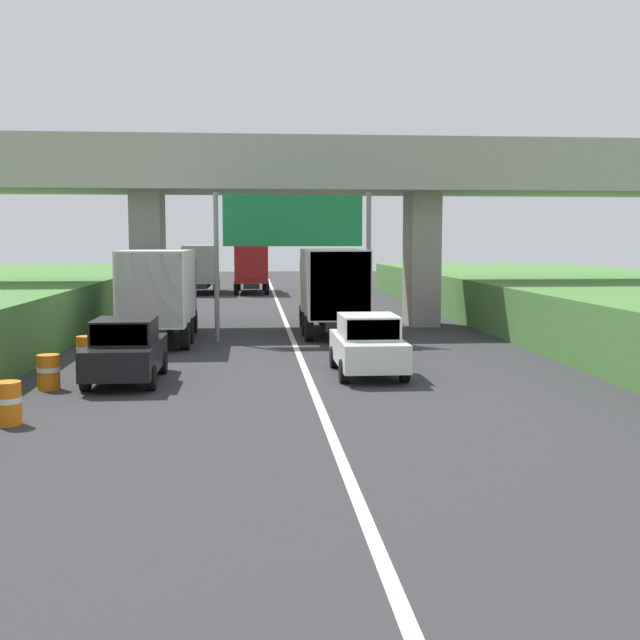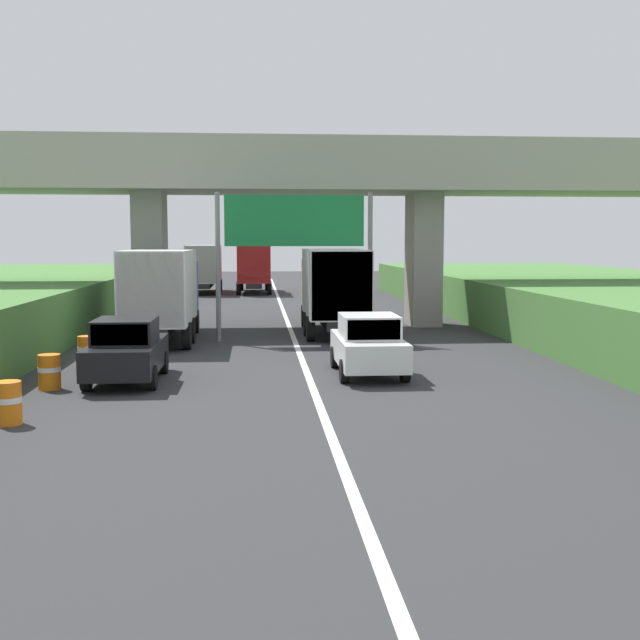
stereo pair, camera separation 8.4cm
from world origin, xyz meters
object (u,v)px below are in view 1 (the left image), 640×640
Objects in this scene: truck_red at (251,266)px; construction_barrel_5 at (86,351)px; construction_barrel_4 at (49,372)px; car_white at (368,345)px; truck_blue at (161,290)px; car_black at (126,350)px; truck_yellow at (331,286)px; truck_green at (202,266)px; construction_barrel_3 at (7,403)px; overhead_highway_sign at (293,231)px.

construction_barrel_5 is at bearing -98.56° from truck_red.
car_white is at bearing 10.24° from construction_barrel_4.
truck_blue is 8.57m from car_black.
construction_barrel_4 is (-5.11, -36.93, -1.47)m from truck_red.
truck_red is 1.00× the size of truck_yellow.
car_black is (0.02, -8.50, -1.08)m from truck_blue.
construction_barrel_5 is (-1.42, -33.08, -1.47)m from truck_green.
car_white is 8.63m from construction_barrel_5.
truck_red is at bearing 83.07° from construction_barrel_3.
truck_red and truck_blue have the same top height.
construction_barrel_3 and construction_barrel_4 have the same top height.
truck_green is (-3.55, 0.04, 0.00)m from truck_red.
truck_green reaches higher than construction_barrel_3.
truck_blue is 8.11× the size of construction_barrel_5.
car_white is 6.65m from car_black.
car_black is at bearing 71.01° from construction_barrel_3.
truck_blue is 10.38m from car_white.
construction_barrel_3 and construction_barrel_5 have the same top height.
car_white is 4.56× the size of construction_barrel_4.
car_black is (-6.63, -0.60, 0.00)m from car_white.
overhead_highway_sign reaches higher than car_white.
truck_blue is (-6.59, -1.92, 0.00)m from truck_yellow.
car_black reaches higher than construction_barrel_3.
truck_red is 1.78× the size of car_black.
car_black is 3.43m from construction_barrel_5.
truck_red is 1.00× the size of truck_green.
overhead_highway_sign is at bearing 63.34° from construction_barrel_3.
car_white is at bearing 33.15° from construction_barrel_3.
truck_blue reaches higher than car_black.
car_black is at bearing -122.24° from truck_yellow.
truck_green reaches higher than car_black.
truck_blue is at bearing 83.01° from construction_barrel_3.
truck_green is at bearing 100.52° from overhead_highway_sign.
truck_red and truck_green have the same top height.
truck_blue is (-4.94, 0.22, -2.20)m from overhead_highway_sign.
overhead_highway_sign is 0.81× the size of truck_blue.
truck_green reaches higher than car_white.
overhead_highway_sign is at bearing -86.68° from truck_red.
truck_red is 36.18m from car_black.
truck_red is 41.14m from construction_barrel_3.
construction_barrel_4 is 1.00× the size of construction_barrel_5.
overhead_highway_sign is at bearing 59.30° from car_black.
overhead_highway_sign is 1.43× the size of car_white.
overhead_highway_sign is 6.53× the size of construction_barrel_3.
car_white is at bearing -15.91° from construction_barrel_5.
overhead_highway_sign is 0.81× the size of truck_yellow.
overhead_highway_sign is 0.81× the size of truck_green.
overhead_highway_sign reaches higher than construction_barrel_3.
truck_red is at bearing 93.32° from overhead_highway_sign.
truck_blue is (-3.33, -27.51, 0.00)m from truck_red.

